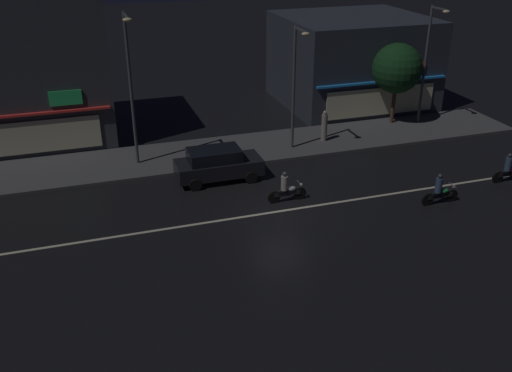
# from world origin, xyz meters

# --- Properties ---
(ground_plane) EXTENTS (140.00, 140.00, 0.00)m
(ground_plane) POSITION_xyz_m (0.00, 0.00, 0.00)
(ground_plane) COLOR black
(lane_divider_stripe) EXTENTS (33.33, 0.16, 0.01)m
(lane_divider_stripe) POSITION_xyz_m (0.00, 0.00, 0.01)
(lane_divider_stripe) COLOR beige
(lane_divider_stripe) RESTS_ON ground
(sidewalk_far) EXTENTS (35.09, 4.44, 0.14)m
(sidewalk_far) POSITION_xyz_m (0.00, 7.63, 0.07)
(sidewalk_far) COLOR #4C4C4F
(sidewalk_far) RESTS_ON ground
(storefront_left_block) EXTENTS (8.79, 7.62, 8.62)m
(storefront_left_block) POSITION_xyz_m (-10.53, 13.58, 4.30)
(storefront_left_block) COLOR #383A3F
(storefront_left_block) RESTS_ON ground
(storefront_center_block) EXTENTS (9.52, 8.99, 5.97)m
(storefront_center_block) POSITION_xyz_m (10.53, 14.26, 2.98)
(storefront_center_block) COLOR #2D333D
(storefront_center_block) RESTS_ON ground
(streetlamp_west) EXTENTS (0.44, 1.64, 7.84)m
(streetlamp_west) POSITION_xyz_m (-5.38, 7.14, 4.71)
(streetlamp_west) COLOR #47494C
(streetlamp_west) RESTS_ON sidewalk_far
(streetlamp_mid) EXTENTS (0.44, 1.64, 6.78)m
(streetlamp_mid) POSITION_xyz_m (3.29, 6.66, 4.16)
(streetlamp_mid) COLOR #47494C
(streetlamp_mid) RESTS_ON sidewalk_far
(streetlamp_east) EXTENTS (0.44, 1.64, 7.21)m
(streetlamp_east) POSITION_xyz_m (12.56, 8.28, 4.39)
(streetlamp_east) COLOR #47494C
(streetlamp_east) RESTS_ON sidewalk_far
(pedestrian_on_sidewalk) EXTENTS (0.35, 0.35, 1.82)m
(pedestrian_on_sidewalk) POSITION_xyz_m (5.45, 7.30, 0.99)
(pedestrian_on_sidewalk) COLOR gray
(pedestrian_on_sidewalk) RESTS_ON sidewalk_far
(street_tree) EXTENTS (3.07, 3.07, 5.02)m
(street_tree) POSITION_xyz_m (10.91, 8.93, 3.62)
(street_tree) COLOR #473323
(street_tree) RESTS_ON sidewalk_far
(parked_car_near_kerb) EXTENTS (4.30, 1.98, 1.67)m
(parked_car_near_kerb) POSITION_xyz_m (-1.78, 4.19, 0.87)
(parked_car_near_kerb) COLOR black
(parked_car_near_kerb) RESTS_ON ground
(motorcycle_lead) EXTENTS (1.90, 0.60, 1.52)m
(motorcycle_lead) POSITION_xyz_m (0.64, 0.87, 0.63)
(motorcycle_lead) COLOR black
(motorcycle_lead) RESTS_ON ground
(motorcycle_following) EXTENTS (1.90, 0.60, 1.52)m
(motorcycle_following) POSITION_xyz_m (12.01, -0.49, 0.63)
(motorcycle_following) COLOR black
(motorcycle_following) RESTS_ON ground
(motorcycle_opposite_lane) EXTENTS (1.90, 0.60, 1.52)m
(motorcycle_opposite_lane) POSITION_xyz_m (7.27, -1.55, 0.63)
(motorcycle_opposite_lane) COLOR black
(motorcycle_opposite_lane) RESTS_ON ground
(traffic_cone) EXTENTS (0.36, 0.36, 0.55)m
(traffic_cone) POSITION_xyz_m (-1.05, 4.30, 0.28)
(traffic_cone) COLOR orange
(traffic_cone) RESTS_ON ground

